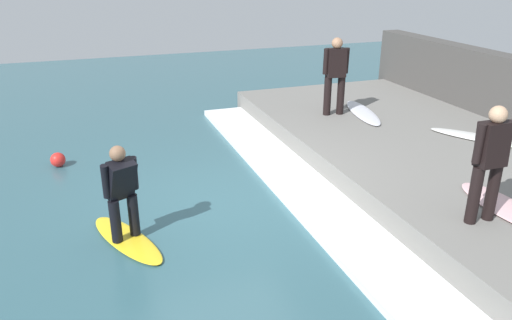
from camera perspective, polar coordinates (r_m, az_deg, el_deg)
The scene contains 11 objects.
ground_plane at distance 8.05m, azimuth -3.61°, elevation -5.10°, with size 28.00×28.00×0.00m, color #335B66.
concrete_ledge at distance 9.76m, azimuth 19.90°, elevation 0.05°, with size 4.40×10.37×0.47m, color slate.
wave_foam_crest at distance 8.46m, azimuth 5.41°, elevation -3.30°, with size 0.96×9.85×0.12m, color white.
surfboard_riding at distance 7.27m, azimuth -14.53°, elevation -8.76°, with size 1.08×1.73×0.06m.
surfer_riding at distance 6.91m, azimuth -15.14°, elevation -3.14°, with size 0.48×0.49×1.36m.
surfer_waiting_near at distance 11.00m, azimuth 9.07°, elevation 9.88°, with size 0.57×0.31×1.67m.
surfboard_waiting_near at distance 11.38m, azimuth 12.11°, elevation 5.34°, with size 0.91×2.01×0.06m.
surfer_waiting_far at distance 6.88m, azimuth 25.17°, elevation 0.15°, with size 0.53×0.24×1.56m.
surfboard_waiting_far at distance 7.69m, azimuth 26.48°, elevation -4.76°, with size 0.65×1.65×0.06m.
surfboard_spare at distance 10.42m, azimuth 24.79°, elevation 2.22°, with size 1.55×2.00×0.06m.
marker_buoy at distance 10.15m, azimuth -21.70°, elevation 0.03°, with size 0.28×0.28×0.28m, color red.
Camera 1 is at (-1.91, -6.91, 3.66)m, focal length 35.00 mm.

